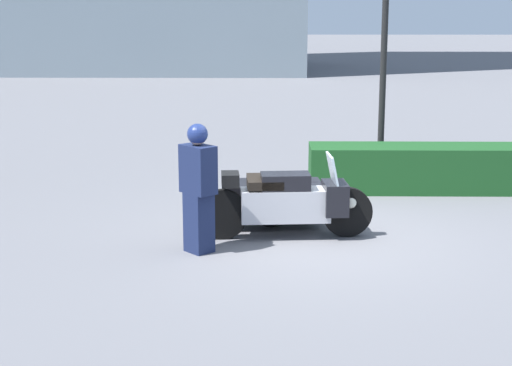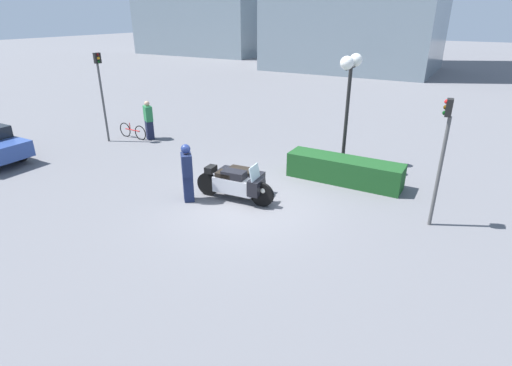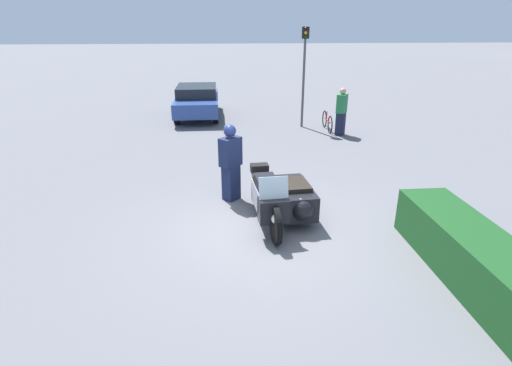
% 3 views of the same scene
% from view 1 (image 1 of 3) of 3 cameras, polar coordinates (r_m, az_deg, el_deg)
% --- Properties ---
extents(ground_plane, '(160.00, 160.00, 0.00)m').
position_cam_1_polar(ground_plane, '(10.96, 4.25, -4.09)').
color(ground_plane, slate).
extents(police_motorcycle, '(2.45, 1.20, 1.18)m').
position_cam_1_polar(police_motorcycle, '(11.20, 2.14, -1.16)').
color(police_motorcycle, black).
rests_on(police_motorcycle, ground).
extents(officer_rider, '(0.52, 0.53, 1.71)m').
position_cam_1_polar(officer_rider, '(10.19, -4.22, -0.15)').
color(officer_rider, '#192347').
rests_on(officer_rider, ground).
extents(hedge_bush_curbside, '(3.64, 0.90, 0.80)m').
position_cam_1_polar(hedge_bush_curbside, '(13.97, 11.40, 1.06)').
color(hedge_bush_curbside, '#19471E').
rests_on(hedge_bush_curbside, ground).
extents(twin_lamp_post, '(0.42, 1.36, 3.83)m').
position_cam_1_polar(twin_lamp_post, '(14.76, 9.40, 12.52)').
color(twin_lamp_post, black).
rests_on(twin_lamp_post, ground).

